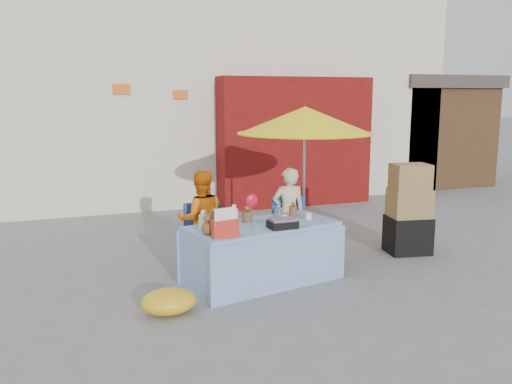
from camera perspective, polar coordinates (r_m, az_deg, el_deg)
name	(u,v)px	position (r m, az deg, el deg)	size (l,w,h in m)	color
ground	(271,280)	(6.76, 1.57, -9.25)	(80.00, 80.00, 0.00)	slate
backdrop	(178,59)	(13.76, -8.25, 13.67)	(14.00, 8.00, 7.80)	silver
market_table	(262,252)	(6.60, 0.62, -6.36)	(2.01, 1.24, 1.13)	#88A6D9
chair_left	(204,250)	(7.10, -5.46, -6.14)	(0.53, 0.53, 0.85)	navy
chair_right	(292,242)	(7.50, 3.84, -5.23)	(0.53, 0.53, 0.85)	navy
vendor_orange	(201,219)	(7.13, -5.81, -2.86)	(0.63, 0.49, 1.29)	orange
vendor_beige	(289,213)	(7.53, 3.45, -2.20)	(0.46, 0.30, 1.27)	beige
umbrella	(305,121)	(7.62, 5.18, 7.47)	(1.90, 1.90, 2.09)	gray
box_stack	(409,212)	(8.03, 15.78, -2.07)	(0.66, 0.57, 1.29)	black
tarp_bundle	(169,301)	(5.82, -9.17, -11.30)	(0.58, 0.46, 0.26)	gold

